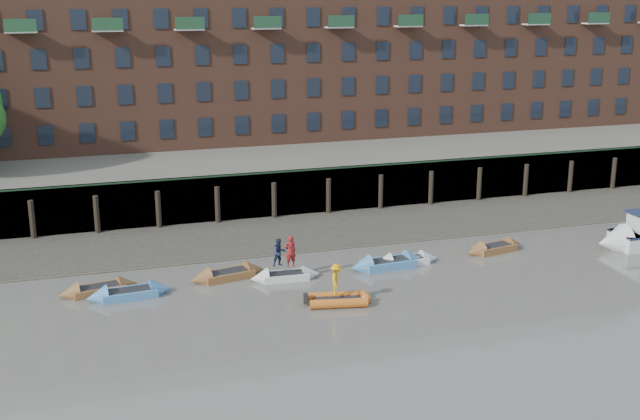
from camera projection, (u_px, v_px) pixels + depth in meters
name	position (u px, v px, depth m)	size (l,w,h in m)	color
ground	(433.00, 341.00, 36.91)	(220.00, 220.00, 0.00)	#646057
foreshore	(317.00, 231.00, 53.45)	(110.00, 8.00, 0.50)	#3D382F
mud_band	(333.00, 246.00, 50.33)	(110.00, 1.60, 0.10)	#4C4336
river_wall	(299.00, 192.00, 57.05)	(110.00, 1.23, 3.30)	#2D2A26
bank_terrace	(256.00, 155.00, 69.56)	(110.00, 28.00, 3.20)	#5E594D
apartment_terrace	(250.00, 22.00, 67.46)	(80.60, 15.56, 20.98)	brown
rowboat_0	(99.00, 289.00, 42.54)	(4.34, 1.92, 1.22)	brown
rowboat_1	(129.00, 293.00, 41.96)	(4.51, 1.63, 1.28)	#487FB7
rowboat_2	(228.00, 275.00, 44.70)	(4.55, 2.11, 1.27)	brown
rowboat_3	(285.00, 276.00, 44.53)	(4.00, 1.35, 1.14)	silver
rowboat_4	(388.00, 263.00, 46.46)	(4.79, 1.71, 1.36)	#487FB7
rowboat_5	(406.00, 261.00, 47.05)	(3.97, 1.19, 1.15)	silver
rowboat_6	(495.00, 248.00, 49.27)	(4.34, 2.00, 1.21)	brown
rib_tender	(340.00, 300.00, 41.10)	(3.32, 2.05, 0.56)	#C75F1A
motor_launch	(640.00, 236.00, 50.01)	(6.88, 2.27, 2.84)	silver
person_rower_a	(290.00, 251.00, 44.15)	(0.65, 0.43, 1.79)	maroon
person_rower_b	(279.00, 252.00, 44.25)	(0.77, 0.60, 1.59)	#19233F
person_rib_crew	(336.00, 280.00, 40.74)	(1.08, 0.62, 1.67)	orange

